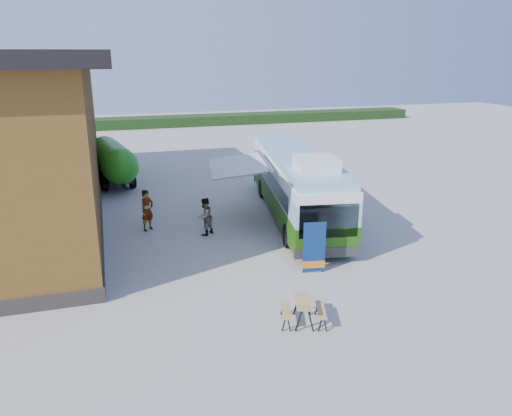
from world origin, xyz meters
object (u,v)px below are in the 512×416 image
object	(u,v)px
banner	(314,252)
slurry_tanker	(112,160)
picnic_table	(304,306)
bus	(296,181)
person_a	(147,210)
person_b	(205,217)

from	to	relation	value
banner	slurry_tanker	bearing A→B (deg)	122.68
picnic_table	slurry_tanker	size ratio (longest dim) A/B	0.23
bus	banner	bearing A→B (deg)	-95.90
banner	person_a	bearing A→B (deg)	139.47
bus	person_a	size ratio (longest dim) A/B	6.56
bus	slurry_tanker	size ratio (longest dim) A/B	1.77
bus	slurry_tanker	bearing A→B (deg)	142.01
picnic_table	person_b	world-z (taller)	person_b
banner	person_b	world-z (taller)	banner
person_a	person_b	size ratio (longest dim) A/B	1.12
person_a	bus	bearing A→B (deg)	-40.01
picnic_table	person_a	size ratio (longest dim) A/B	0.84
banner	person_b	distance (m)	5.65
person_a	picnic_table	bearing A→B (deg)	-108.46
bus	person_b	world-z (taller)	bus
bus	banner	world-z (taller)	bus
bus	picnic_table	distance (m)	9.81
banner	slurry_tanker	size ratio (longest dim) A/B	0.28
picnic_table	person_a	world-z (taller)	person_a
picnic_table	person_b	xyz separation A→B (m)	(-1.23, 7.95, 0.28)
picnic_table	banner	bearing A→B (deg)	79.60
banner	person_b	bearing A→B (deg)	130.31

